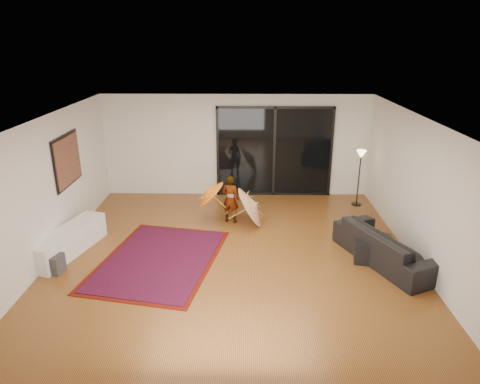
{
  "coord_description": "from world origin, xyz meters",
  "views": [
    {
      "loc": [
        0.25,
        -7.52,
        4.09
      ],
      "look_at": [
        0.13,
        0.64,
        1.1
      ],
      "focal_mm": 32.0,
      "sensor_mm": 36.0,
      "label": 1
    }
  ],
  "objects_px": {
    "sofa": "(387,245)",
    "child": "(230,199)",
    "ottoman": "(373,249)",
    "media_console": "(69,241)"
  },
  "relations": [
    {
      "from": "media_console",
      "to": "ottoman",
      "type": "height_order",
      "value": "media_console"
    },
    {
      "from": "media_console",
      "to": "child",
      "type": "distance_m",
      "value": 3.53
    },
    {
      "from": "sofa",
      "to": "child",
      "type": "relative_size",
      "value": 2.02
    },
    {
      "from": "sofa",
      "to": "child",
      "type": "distance_m",
      "value": 3.56
    },
    {
      "from": "ottoman",
      "to": "child",
      "type": "xyz_separation_m",
      "value": [
        -2.82,
        1.71,
        0.36
      ]
    },
    {
      "from": "media_console",
      "to": "ottoman",
      "type": "distance_m",
      "value": 5.97
    },
    {
      "from": "sofa",
      "to": "ottoman",
      "type": "relative_size",
      "value": 3.23
    },
    {
      "from": "media_console",
      "to": "child",
      "type": "relative_size",
      "value": 1.65
    },
    {
      "from": "sofa",
      "to": "ottoman",
      "type": "distance_m",
      "value": 0.28
    },
    {
      "from": "ottoman",
      "to": "child",
      "type": "bearing_deg",
      "value": 148.8
    }
  ]
}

